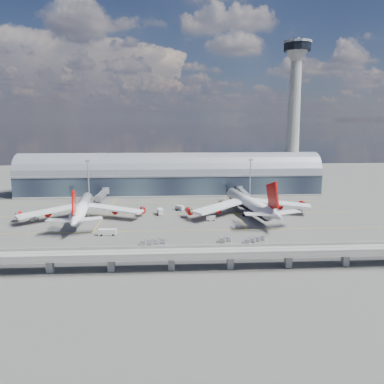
{
  "coord_description": "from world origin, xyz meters",
  "views": [
    {
      "loc": [
        -0.01,
        -173.9,
        49.46
      ],
      "look_at": [
        10.79,
        10.0,
        14.0
      ],
      "focal_mm": 35.0,
      "sensor_mm": 36.0,
      "label": 1
    }
  ],
  "objects": [
    {
      "name": "airliner_left",
      "position": [
        -44.68,
        11.71,
        5.86
      ],
      "size": [
        64.07,
        67.38,
        20.52
      ],
      "rotation": [
        0.0,
        0.0,
        0.11
      ],
      "color": "white",
      "rests_on": "ground"
    },
    {
      "name": "terminal",
      "position": [
        0.0,
        77.99,
        11.34
      ],
      "size": [
        200.0,
        30.0,
        28.0
      ],
      "color": "#202735",
      "rests_on": "ground"
    },
    {
      "name": "service_truck_5",
      "position": [
        5.05,
        29.55,
        1.31
      ],
      "size": [
        5.09,
        5.25,
        2.56
      ],
      "rotation": [
        0.0,
        0.0,
        0.75
      ],
      "color": "beige",
      "rests_on": "ground"
    },
    {
      "name": "jet_bridge_right",
      "position": [
        44.97,
        51.18,
        5.18
      ],
      "size": [
        4.4,
        32.0,
        7.25
      ],
      "color": "gray",
      "rests_on": "ground"
    },
    {
      "name": "floodlight_mast_left",
      "position": [
        -50.0,
        55.0,
        13.63
      ],
      "size": [
        3.0,
        0.7,
        25.7
      ],
      "color": "gray",
      "rests_on": "ground"
    },
    {
      "name": "service_truck_4",
      "position": [
        -5.55,
        19.59,
        1.65
      ],
      "size": [
        3.73,
        6.06,
        3.27
      ],
      "rotation": [
        0.0,
        0.0,
        0.21
      ],
      "color": "beige",
      "rests_on": "ground"
    },
    {
      "name": "ground",
      "position": [
        0.0,
        0.0,
        0.0
      ],
      "size": [
        500.0,
        500.0,
        0.0
      ],
      "primitive_type": "plane",
      "color": "#474744",
      "rests_on": "ground"
    },
    {
      "name": "floodlight_mast_right",
      "position": [
        50.0,
        55.0,
        13.63
      ],
      "size": [
        3.0,
        0.7,
        25.7
      ],
      "color": "gray",
      "rests_on": "ground"
    },
    {
      "name": "service_truck_1",
      "position": [
        19.98,
        6.07,
        1.29
      ],
      "size": [
        4.43,
        2.24,
        2.55
      ],
      "rotation": [
        0.0,
        0.0,
        1.56
      ],
      "color": "beige",
      "rests_on": "ground"
    },
    {
      "name": "jet_bridge_left",
      "position": [
        -41.42,
        53.12,
        5.18
      ],
      "size": [
        4.4,
        28.0,
        7.25
      ],
      "color": "gray",
      "rests_on": "ground"
    },
    {
      "name": "cargo_train_0",
      "position": [
        22.54,
        -27.15,
        0.99
      ],
      "size": [
        5.79,
        4.01,
        1.89
      ],
      "rotation": [
        0.0,
        0.0,
        1.12
      ],
      "color": "gray",
      "rests_on": "ground"
    },
    {
      "name": "taxi_lines",
      "position": [
        0.0,
        22.11,
        0.01
      ],
      "size": [
        200.0,
        80.12,
        0.01
      ],
      "color": "gold",
      "rests_on": "ground"
    },
    {
      "name": "cargo_train_1",
      "position": [
        -7.15,
        -28.38,
        0.92
      ],
      "size": [
        10.63,
        4.69,
        1.77
      ],
      "rotation": [
        0.0,
        0.0,
        1.27
      ],
      "color": "gray",
      "rests_on": "ground"
    },
    {
      "name": "cargo_train_2",
      "position": [
        34.81,
        -27.73,
        0.92
      ],
      "size": [
        10.02,
        6.67,
        1.76
      ],
      "rotation": [
        0.0,
        0.0,
        1.05
      ],
      "color": "gray",
      "rests_on": "ground"
    },
    {
      "name": "service_truck_0",
      "position": [
        -68.47,
        12.18,
        1.4
      ],
      "size": [
        2.78,
        6.7,
        2.7
      ],
      "rotation": [
        0.0,
        0.0,
        0.09
      ],
      "color": "beige",
      "rests_on": "ground"
    },
    {
      "name": "airliner_right",
      "position": [
        41.82,
        16.86,
        5.9
      ],
      "size": [
        68.27,
        71.43,
        22.75
      ],
      "rotation": [
        0.0,
        0.0,
        0.18
      ],
      "color": "white",
      "rests_on": "ground"
    },
    {
      "name": "guideway",
      "position": [
        -0.0,
        -55.0,
        5.29
      ],
      "size": [
        220.0,
        8.5,
        7.2
      ],
      "color": "gray",
      "rests_on": "ground"
    },
    {
      "name": "service_truck_2",
      "position": [
        -27.62,
        -15.31,
        1.47
      ],
      "size": [
        7.8,
        2.49,
        2.82
      ],
      "rotation": [
        0.0,
        0.0,
        1.56
      ],
      "color": "beige",
      "rests_on": "ground"
    },
    {
      "name": "control_tower",
      "position": [
        85.0,
        83.0,
        51.64
      ],
      "size": [
        19.0,
        19.0,
        103.0
      ],
      "color": "gray",
      "rests_on": "ground"
    },
    {
      "name": "service_truck_3",
      "position": [
        49.19,
        13.28,
        1.49
      ],
      "size": [
        5.75,
        6.04,
        2.92
      ],
      "rotation": [
        0.0,
        0.0,
        -0.73
      ],
      "color": "beige",
      "rests_on": "ground"
    }
  ]
}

